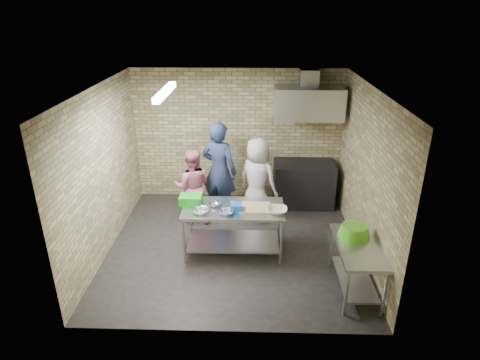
% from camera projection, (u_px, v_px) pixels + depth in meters
% --- Properties ---
extents(floor, '(4.20, 4.20, 0.00)m').
position_uv_depth(floor, '(234.00, 246.00, 7.05)').
color(floor, black).
rests_on(floor, ground).
extents(ceiling, '(4.20, 4.20, 0.00)m').
position_uv_depth(ceiling, '(233.00, 88.00, 5.97)').
color(ceiling, black).
rests_on(ceiling, ground).
extents(back_wall, '(4.20, 0.06, 2.70)m').
position_uv_depth(back_wall, '(238.00, 136.00, 8.34)').
color(back_wall, tan).
rests_on(back_wall, ground).
extents(front_wall, '(4.20, 0.06, 2.70)m').
position_uv_depth(front_wall, '(225.00, 241.00, 4.68)').
color(front_wall, tan).
rests_on(front_wall, ground).
extents(left_wall, '(0.06, 4.00, 2.70)m').
position_uv_depth(left_wall, '(103.00, 172.00, 6.57)').
color(left_wall, tan).
rests_on(left_wall, ground).
extents(right_wall, '(0.06, 4.00, 2.70)m').
position_uv_depth(right_wall, '(366.00, 175.00, 6.45)').
color(right_wall, tan).
rests_on(right_wall, ground).
extents(prep_table, '(1.63, 0.82, 0.82)m').
position_uv_depth(prep_table, '(233.00, 229.00, 6.75)').
color(prep_table, '#B8BBBF').
rests_on(prep_table, floor).
extents(side_counter, '(0.60, 1.20, 0.75)m').
position_uv_depth(side_counter, '(356.00, 267.00, 5.84)').
color(side_counter, silver).
rests_on(side_counter, floor).
extents(stove, '(1.20, 0.70, 0.90)m').
position_uv_depth(stove, '(303.00, 184.00, 8.34)').
color(stove, black).
rests_on(stove, floor).
extents(range_hood, '(1.30, 0.60, 0.60)m').
position_uv_depth(range_hood, '(308.00, 103.00, 7.73)').
color(range_hood, silver).
rests_on(range_hood, back_wall).
extents(hood_duct, '(0.35, 0.30, 0.30)m').
position_uv_depth(hood_duct, '(309.00, 78.00, 7.68)').
color(hood_duct, '#A5A8AD').
rests_on(hood_duct, back_wall).
extents(wall_shelf, '(0.80, 0.20, 0.04)m').
position_uv_depth(wall_shelf, '(322.00, 110.00, 7.96)').
color(wall_shelf, '#3F2B19').
rests_on(wall_shelf, back_wall).
extents(fluorescent_fixture, '(0.10, 1.25, 0.08)m').
position_uv_depth(fluorescent_fixture, '(165.00, 92.00, 6.02)').
color(fluorescent_fixture, white).
rests_on(fluorescent_fixture, ceiling).
extents(green_crate, '(0.36, 0.27, 0.15)m').
position_uv_depth(green_crate, '(191.00, 200.00, 6.69)').
color(green_crate, '#1C951B').
rests_on(green_crate, prep_table).
extents(blue_tub, '(0.18, 0.18, 0.12)m').
position_uv_depth(blue_tub, '(236.00, 207.00, 6.47)').
color(blue_tub, blue).
rests_on(blue_tub, prep_table).
extents(cutting_board, '(0.50, 0.38, 0.03)m').
position_uv_depth(cutting_board, '(255.00, 208.00, 6.55)').
color(cutting_board, '#D6B27B').
rests_on(cutting_board, prep_table).
extents(mixing_bowl_a, '(0.27, 0.27, 0.06)m').
position_uv_depth(mixing_bowl_a, '(201.00, 211.00, 6.40)').
color(mixing_bowl_a, silver).
rests_on(mixing_bowl_a, prep_table).
extents(mixing_bowl_b, '(0.21, 0.21, 0.06)m').
position_uv_depth(mixing_bowl_b, '(215.00, 204.00, 6.63)').
color(mixing_bowl_b, '#ABADB2').
rests_on(mixing_bowl_b, prep_table).
extents(mixing_bowl_c, '(0.25, 0.25, 0.06)m').
position_uv_depth(mixing_bowl_c, '(226.00, 212.00, 6.38)').
color(mixing_bowl_c, '#B9BCC1').
rests_on(mixing_bowl_c, prep_table).
extents(ceramic_bowl, '(0.33, 0.33, 0.08)m').
position_uv_depth(ceramic_bowl, '(277.00, 210.00, 6.41)').
color(ceramic_bowl, beige).
rests_on(ceramic_bowl, prep_table).
extents(green_basin, '(0.46, 0.46, 0.17)m').
position_uv_depth(green_basin, '(354.00, 231.00, 5.88)').
color(green_basin, '#59C626').
rests_on(green_basin, side_counter).
extents(bottle_red, '(0.07, 0.07, 0.18)m').
position_uv_depth(bottle_red, '(310.00, 104.00, 7.93)').
color(bottle_red, '#B22619').
rests_on(bottle_red, wall_shelf).
extents(bottle_green, '(0.06, 0.06, 0.15)m').
position_uv_depth(bottle_green, '(330.00, 105.00, 7.92)').
color(bottle_green, green).
rests_on(bottle_green, wall_shelf).
extents(man_navy, '(0.81, 0.68, 1.90)m').
position_uv_depth(man_navy, '(219.00, 171.00, 7.65)').
color(man_navy, '#151935').
rests_on(man_navy, floor).
extents(woman_pink, '(0.72, 0.58, 1.44)m').
position_uv_depth(woman_pink, '(193.00, 186.00, 7.57)').
color(woman_pink, '#C5687E').
rests_on(woman_pink, floor).
extents(woman_white, '(0.94, 0.86, 1.61)m').
position_uv_depth(woman_white, '(257.00, 180.00, 7.64)').
color(woman_white, silver).
rests_on(woman_white, floor).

